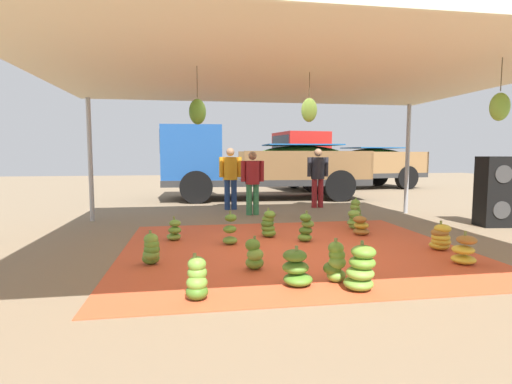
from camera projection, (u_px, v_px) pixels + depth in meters
The scene contains 24 objects.
ground_plane at pixel (261, 219), 9.23m from camera, with size 40.00×40.00×0.00m, color #7F6B51.
tarp_orange at pixel (293, 249), 6.28m from camera, with size 5.31×4.67×0.01m, color #D1512D.
tent_canopy at pixel (297, 73), 5.93m from camera, with size 8.00×7.00×2.79m.
banana_bunch_0 at pixel (355, 220), 7.89m from camera, with size 0.42×0.40×0.43m.
banana_bunch_1 at pixel (336, 263), 4.63m from camera, with size 0.33×0.33×0.52m.
banana_bunch_2 at pixel (306, 228), 6.79m from camera, with size 0.36×0.32×0.53m.
banana_bunch_3 at pixel (356, 212), 8.55m from camera, with size 0.34×0.34×0.56m.
banana_bunch_4 at pixel (464, 251), 5.38m from camera, with size 0.44×0.44×0.46m.
banana_bunch_5 at pixel (296, 269), 4.52m from camera, with size 0.43×0.43×0.46m.
banana_bunch_6 at pixel (174, 231), 6.86m from camera, with size 0.34×0.38×0.42m.
banana_bunch_7 at pixel (254, 255), 5.14m from camera, with size 0.31×0.34×0.44m.
banana_bunch_8 at pixel (230, 231), 6.55m from camera, with size 0.32×0.33×0.56m.
banana_bunch_9 at pixel (268, 225), 7.15m from camera, with size 0.36×0.36×0.53m.
banana_bunch_10 at pixel (441, 238), 6.17m from camera, with size 0.40×0.40×0.46m.
banana_bunch_11 at pixel (361, 269), 4.34m from camera, with size 0.44×0.44×0.55m.
banana_bunch_12 at pixel (197, 279), 4.08m from camera, with size 0.30×0.33×0.48m.
banana_bunch_13 at pixel (151, 250), 5.34m from camera, with size 0.32×0.36×0.47m.
banana_bunch_14 at pixel (361, 226), 7.31m from camera, with size 0.42×0.42×0.42m.
cargo_truck_main at pixel (257, 163), 13.32m from camera, with size 6.73×2.71×2.40m.
cargo_truck_far at pixel (344, 161), 17.19m from camera, with size 6.68×3.17×2.40m.
worker_0 at pixel (253, 178), 9.75m from camera, with size 0.57×0.35×1.57m.
worker_1 at pixel (231, 174), 10.68m from camera, with size 0.61×0.37×1.67m.
worker_2 at pixel (318, 173), 11.10m from camera, with size 0.61×0.37×1.65m.
speaker_stack at pixel (493, 192), 8.23m from camera, with size 0.61×0.57×1.45m.
Camera 1 is at (-1.55, -6.00, 1.50)m, focal length 27.84 mm.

